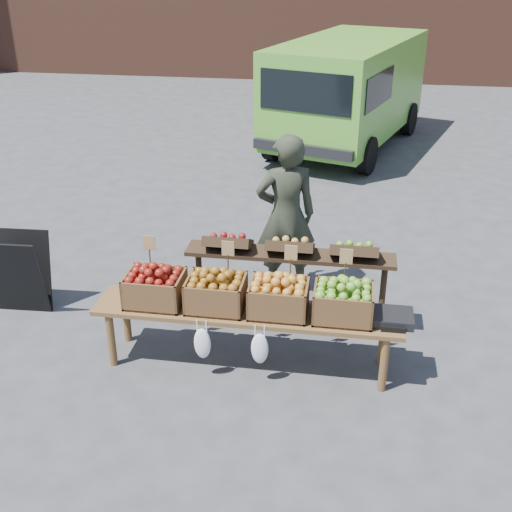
% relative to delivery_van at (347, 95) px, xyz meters
% --- Properties ---
extents(ground, '(80.00, 80.00, 0.00)m').
position_rel_delivery_van_xyz_m(ground, '(-1.68, -6.91, -0.96)').
color(ground, '#414143').
extents(delivery_van, '(3.17, 4.67, 1.92)m').
position_rel_delivery_van_xyz_m(delivery_van, '(0.00, 0.00, 0.00)').
color(delivery_van, '#57A531').
rests_on(delivery_van, ground).
extents(vendor, '(0.74, 0.60, 1.76)m').
position_rel_delivery_van_xyz_m(vendor, '(-0.47, -5.64, -0.08)').
color(vendor, '#2B2F22').
rests_on(vendor, ground).
extents(chalkboard_sign, '(0.58, 0.34, 0.86)m').
position_rel_delivery_van_xyz_m(chalkboard_sign, '(-3.09, -6.49, -0.53)').
color(chalkboard_sign, black).
rests_on(chalkboard_sign, ground).
extents(back_table, '(2.10, 0.44, 1.04)m').
position_rel_delivery_van_xyz_m(back_table, '(-0.35, -6.35, -0.44)').
color(back_table, '#302114').
rests_on(back_table, ground).
extents(display_bench, '(2.70, 0.56, 0.57)m').
position_rel_delivery_van_xyz_m(display_bench, '(-0.65, -7.07, -0.67)').
color(display_bench, brown).
rests_on(display_bench, ground).
extents(crate_golden_apples, '(0.50, 0.40, 0.28)m').
position_rel_delivery_van_xyz_m(crate_golden_apples, '(-1.47, -7.07, -0.25)').
color(crate_golden_apples, '#670207').
rests_on(crate_golden_apples, display_bench).
extents(crate_russet_pears, '(0.50, 0.40, 0.28)m').
position_rel_delivery_van_xyz_m(crate_russet_pears, '(-0.92, -7.07, -0.25)').
color(crate_russet_pears, '#AC7117').
rests_on(crate_russet_pears, display_bench).
extents(crate_red_apples, '(0.50, 0.40, 0.28)m').
position_rel_delivery_van_xyz_m(crate_red_apples, '(-0.37, -7.07, -0.25)').
color(crate_red_apples, gold).
rests_on(crate_red_apples, display_bench).
extents(crate_green_apples, '(0.50, 0.40, 0.28)m').
position_rel_delivery_van_xyz_m(crate_green_apples, '(0.18, -7.07, -0.25)').
color(crate_green_apples, '#558B27').
rests_on(crate_green_apples, display_bench).
extents(weighing_scale, '(0.34, 0.30, 0.08)m').
position_rel_delivery_van_xyz_m(weighing_scale, '(0.60, -7.07, -0.35)').
color(weighing_scale, black).
rests_on(weighing_scale, display_bench).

